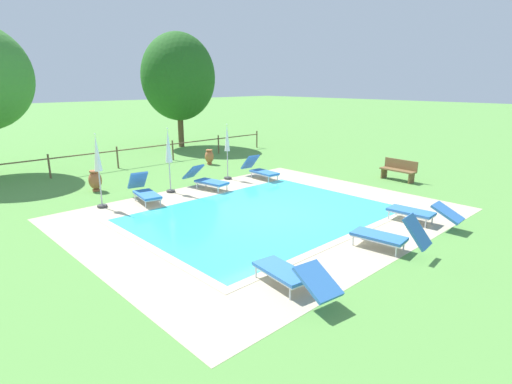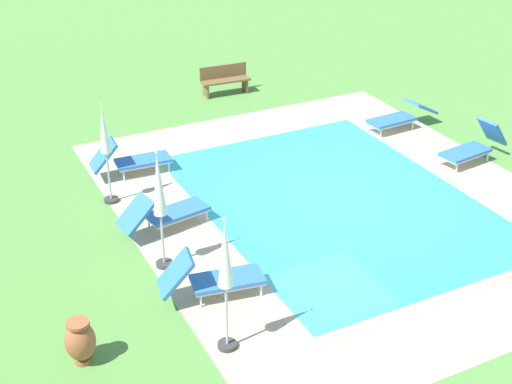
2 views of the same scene
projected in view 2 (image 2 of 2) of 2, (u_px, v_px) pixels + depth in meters
ground_plane at (335, 201)px, 15.97m from camera, size 160.00×160.00×0.00m
pool_deck_paving at (335, 201)px, 15.96m from camera, size 11.11×9.10×0.01m
swimming_pool_water at (335, 201)px, 15.96m from camera, size 7.66×5.65×0.01m
pool_coping_rim at (335, 201)px, 15.96m from camera, size 8.14×6.13×0.01m
sun_lounger_north_near_steps at (166, 213)px, 14.74m from camera, size 0.93×2.03×0.89m
sun_lounger_north_mid at (400, 116)px, 19.41m from camera, size 0.73×2.10×0.71m
sun_lounger_north_far at (213, 278)px, 12.67m from camera, size 0.91×1.96×0.96m
sun_lounger_north_end at (473, 146)px, 17.59m from camera, size 0.83×1.91×1.00m
sun_lounger_south_near_corner at (132, 159)px, 16.95m from camera, size 0.70×1.93×0.96m
patio_umbrella_closed_row_west at (225, 265)px, 10.88m from camera, size 0.32×0.32×2.45m
patio_umbrella_closed_row_mid_west at (159, 193)px, 12.96m from camera, size 0.32×0.32×2.42m
patio_umbrella_closed_row_centre at (105, 140)px, 15.23m from camera, size 0.32×0.32×2.35m
wooden_bench_lawn_side at (225, 79)px, 21.74m from camera, size 0.54×1.52×0.87m
terracotta_urn_by_tree at (80, 341)px, 11.13m from camera, size 0.48×0.48×0.80m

